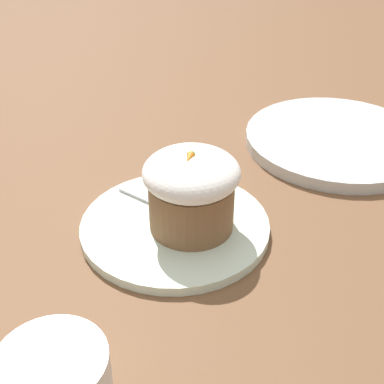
% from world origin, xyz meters
% --- Properties ---
extents(ground_plane, '(4.00, 4.00, 0.00)m').
position_xyz_m(ground_plane, '(0.00, 0.00, 0.00)').
color(ground_plane, brown).
extents(dessert_plate, '(0.22, 0.22, 0.01)m').
position_xyz_m(dessert_plate, '(0.00, 0.00, 0.01)').
color(dessert_plate, silver).
rests_on(dessert_plate, ground_plane).
extents(carrot_cake, '(0.11, 0.11, 0.10)m').
position_xyz_m(carrot_cake, '(-0.00, 0.02, 0.06)').
color(carrot_cake, brown).
rests_on(carrot_cake, dessert_plate).
extents(spoon, '(0.05, 0.11, 0.01)m').
position_xyz_m(spoon, '(-0.02, -0.02, 0.01)').
color(spoon, '#B7B7BC').
rests_on(spoon, dessert_plate).
extents(side_plate, '(0.27, 0.27, 0.02)m').
position_xyz_m(side_plate, '(-0.27, 0.16, 0.01)').
color(side_plate, silver).
rests_on(side_plate, ground_plane).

